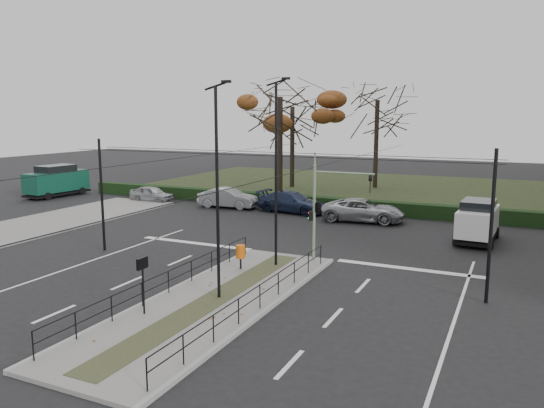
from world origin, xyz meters
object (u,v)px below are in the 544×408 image
(green_van, at_px, (57,180))
(parked_car_third, at_px, (292,202))
(litter_bin, at_px, (241,252))
(streetlamp_median_near, at_px, (218,191))
(parked_car_second, at_px, (228,198))
(parked_car_fourth, at_px, (363,210))
(parked_car_first, at_px, (152,194))
(streetlamp_median_far, at_px, (276,172))
(rust_tree, at_px, (292,107))
(white_van, at_px, (478,220))
(traffic_light, at_px, (320,205))
(bare_tree_center, at_px, (377,107))
(bare_tree_near, at_px, (280,105))
(info_panel, at_px, (142,270))

(green_van, bearing_deg, parked_car_third, 4.39)
(litter_bin, distance_m, streetlamp_median_near, 5.27)
(parked_car_second, xyz_separation_m, parked_car_fourth, (11.09, -0.79, 0.00))
(parked_car_first, bearing_deg, streetlamp_median_far, -126.07)
(streetlamp_median_near, xyz_separation_m, rust_tree, (-10.20, 31.46, 3.63))
(white_van, bearing_deg, streetlamp_median_far, -130.40)
(parked_car_second, distance_m, white_van, 19.01)
(litter_bin, bearing_deg, traffic_light, 45.68)
(traffic_light, distance_m, parked_car_second, 16.97)
(parked_car_second, height_order, rust_tree, rust_tree)
(litter_bin, bearing_deg, bare_tree_center, 92.64)
(parked_car_first, bearing_deg, bare_tree_near, -62.36)
(streetlamp_median_near, height_order, rust_tree, rust_tree)
(streetlamp_median_near, bearing_deg, info_panel, -121.37)
(streetlamp_median_near, relative_size, rust_tree, 0.80)
(streetlamp_median_near, bearing_deg, white_van, 60.51)
(bare_tree_center, bearing_deg, parked_car_second, -115.78)
(parked_car_first, height_order, bare_tree_near, bare_tree_near)
(parked_car_second, bearing_deg, rust_tree, -5.31)
(streetlamp_median_near, bearing_deg, parked_car_first, 133.48)
(info_panel, height_order, rust_tree, rust_tree)
(info_panel, relative_size, streetlamp_median_far, 0.24)
(info_panel, relative_size, parked_car_first, 0.53)
(traffic_light, bearing_deg, bare_tree_near, 119.96)
(traffic_light, relative_size, rust_tree, 0.46)
(traffic_light, height_order, parked_car_third, traffic_light)
(litter_bin, distance_m, bare_tree_center, 31.52)
(parked_car_first, relative_size, bare_tree_near, 0.34)
(traffic_light, distance_m, parked_car_third, 14.05)
(streetlamp_median_far, relative_size, rust_tree, 0.84)
(parked_car_second, bearing_deg, parked_car_third, -91.49)
(parked_car_first, height_order, parked_car_fourth, parked_car_fourth)
(parked_car_second, height_order, parked_car_third, parked_car_third)
(parked_car_first, relative_size, parked_car_fourth, 0.70)
(bare_tree_near, bearing_deg, parked_car_fourth, -31.99)
(traffic_light, relative_size, parked_car_first, 1.21)
(litter_bin, xyz_separation_m, white_van, (9.51, 10.98, 0.32))
(streetlamp_median_far, bearing_deg, parked_car_first, 142.86)
(streetlamp_median_far, distance_m, bare_tree_near, 20.11)
(streetlamp_median_near, distance_m, white_van, 17.31)
(traffic_light, relative_size, parked_car_third, 0.89)
(bare_tree_near, bearing_deg, parked_car_second, -117.31)
(streetlamp_median_far, height_order, parked_car_second, streetlamp_median_far)
(bare_tree_center, bearing_deg, rust_tree, -158.13)
(parked_car_fourth, distance_m, bare_tree_near, 12.56)
(bare_tree_near, bearing_deg, streetlamp_median_near, -71.37)
(rust_tree, bearing_deg, green_van, -139.81)
(parked_car_fourth, bearing_deg, streetlamp_median_near, 170.78)
(parked_car_third, distance_m, bare_tree_near, 8.94)
(parked_car_second, relative_size, rust_tree, 0.45)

